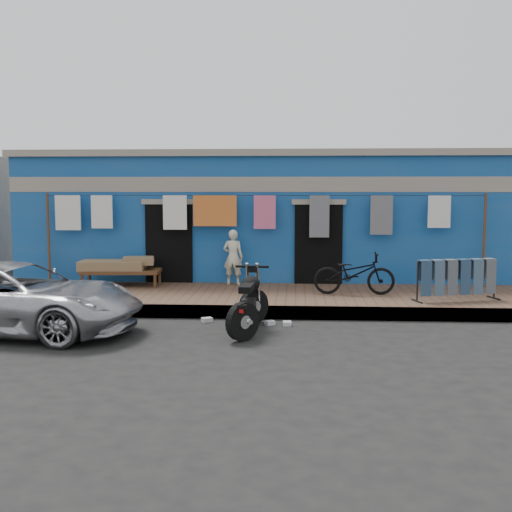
{
  "coord_description": "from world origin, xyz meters",
  "views": [
    {
      "loc": [
        0.75,
        -10.37,
        2.47
      ],
      "look_at": [
        0.0,
        2.0,
        1.15
      ],
      "focal_mm": 45.0,
      "sensor_mm": 36.0,
      "label": 1
    }
  ],
  "objects_px": {
    "jeans_rack": "(457,279)",
    "car": "(15,297)",
    "seated_person": "(233,257)",
    "motorcycle": "(248,300)",
    "bicycle": "(354,269)",
    "charpoy": "(121,272)"
  },
  "relations": [
    {
      "from": "car",
      "to": "motorcycle",
      "type": "bearing_deg",
      "value": -79.22
    },
    {
      "from": "bicycle",
      "to": "motorcycle",
      "type": "bearing_deg",
      "value": 142.39
    },
    {
      "from": "motorcycle",
      "to": "charpoy",
      "type": "bearing_deg",
      "value": 136.38
    },
    {
      "from": "charpoy",
      "to": "seated_person",
      "type": "bearing_deg",
      "value": 7.0
    },
    {
      "from": "motorcycle",
      "to": "bicycle",
      "type": "bearing_deg",
      "value": 55.4
    },
    {
      "from": "seated_person",
      "to": "bicycle",
      "type": "relative_size",
      "value": 0.76
    },
    {
      "from": "seated_person",
      "to": "motorcycle",
      "type": "bearing_deg",
      "value": 105.31
    },
    {
      "from": "seated_person",
      "to": "jeans_rack",
      "type": "bearing_deg",
      "value": 164.46
    },
    {
      "from": "bicycle",
      "to": "jeans_rack",
      "type": "distance_m",
      "value": 2.05
    },
    {
      "from": "jeans_rack",
      "to": "bicycle",
      "type": "bearing_deg",
      "value": 162.8
    },
    {
      "from": "car",
      "to": "jeans_rack",
      "type": "height_order",
      "value": "car"
    },
    {
      "from": "bicycle",
      "to": "jeans_rack",
      "type": "xyz_separation_m",
      "value": [
        1.96,
        -0.61,
        -0.12
      ]
    },
    {
      "from": "motorcycle",
      "to": "jeans_rack",
      "type": "xyz_separation_m",
      "value": [
        3.99,
        1.95,
        0.13
      ]
    },
    {
      "from": "seated_person",
      "to": "jeans_rack",
      "type": "height_order",
      "value": "seated_person"
    },
    {
      "from": "seated_person",
      "to": "motorcycle",
      "type": "relative_size",
      "value": 0.74
    },
    {
      "from": "motorcycle",
      "to": "jeans_rack",
      "type": "relative_size",
      "value": 0.96
    },
    {
      "from": "jeans_rack",
      "to": "seated_person",
      "type": "bearing_deg",
      "value": 158.62
    },
    {
      "from": "motorcycle",
      "to": "jeans_rack",
      "type": "bearing_deg",
      "value": 29.94
    },
    {
      "from": "car",
      "to": "motorcycle",
      "type": "relative_size",
      "value": 2.56
    },
    {
      "from": "car",
      "to": "charpoy",
      "type": "height_order",
      "value": "car"
    },
    {
      "from": "charpoy",
      "to": "jeans_rack",
      "type": "height_order",
      "value": "jeans_rack"
    },
    {
      "from": "jeans_rack",
      "to": "car",
      "type": "bearing_deg",
      "value": -163.96
    }
  ]
}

